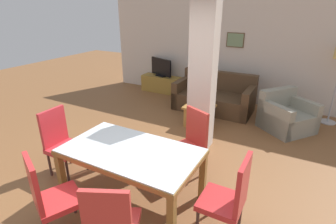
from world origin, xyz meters
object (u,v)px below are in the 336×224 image
Objects in this scene: dining_chair_head_right at (230,196)px; dining_chair_head_left at (61,140)px; dining_chair_near_left at (49,195)px; armchair at (286,117)px; dining_chair_far_right at (190,141)px; sofa at (214,98)px; coffee_table at (199,115)px; tv_screen at (161,68)px; dining_chair_near_right at (112,224)px; dining_table at (131,159)px; bottle at (199,101)px; tv_stand at (161,84)px.

dining_chair_head_right is 1.00× the size of dining_chair_head_left.
dining_chair_near_left is 0.84× the size of armchair.
dining_chair_far_right is (-0.86, 0.91, 0.00)m from dining_chair_head_right.
sofa is (1.17, 3.61, -0.25)m from dining_chair_head_left.
coffee_table is at bearing -29.28° from armchair.
dining_chair_head_right is 0.55× the size of sofa.
dining_chair_head_right is 5.34m from tv_screen.
dining_chair_near_right is 1.00× the size of dining_chair_near_left.
dining_chair_head_left is at bearing 72.06° from sofa.
dining_table is 1.00m from dining_chair_near_right.
armchair is 1.82m from bottle.
dining_table is 2.61m from bottle.
dining_chair_far_right reaches higher than armchair.
armchair is (2.85, 3.25, -0.26)m from dining_chair_head_left.
dining_chair_near_right is 1.00× the size of dining_chair_far_right.
dining_chair_head_left is at bearing 52.99° from dining_chair_far_right.
dining_chair_head_right is 5.35m from tv_stand.
dining_chair_near_right is 1.00× the size of dining_chair_head_left.
dining_chair_head_left is 1.00× the size of dining_chair_near_left.
tv_screen reaches higher than armchair.
dining_chair_near_right reaches higher than bottle.
tv_screen is (-1.98, 4.22, 0.12)m from dining_table.
dining_chair_head_right and dining_chair_near_left have the same top height.
dining_chair_head_left is (-1.72, 0.90, 0.00)m from dining_chair_near_right.
sofa is (0.30, 4.52, -0.25)m from dining_chair_near_left.
bottle is at bearing -31.18° from armchair.
bottle reaches higher than tv_stand.
tv_screen is (-1.89, 1.67, 0.49)m from coffee_table.
dining_chair_near_left is at bearing -94.93° from bottle.
dining_chair_far_right is 1.31× the size of tv_screen.
armchair is at bearing 20.96° from bottle.
sofa is 1.52× the size of armchair.
dining_chair_far_right is 4.19× the size of bottle.
dining_chair_near_left is (-0.43, -0.91, -0.06)m from dining_table.
dining_chair_head_right is 1.94m from dining_chair_near_left.
dining_chair_head_left reaches higher than tv_screen.
tv_screen is at bearing 37.75° from dining_chair_head_right.
tv_stand is at bearing -28.77° from dining_chair_far_right.
dining_chair_near_left is 5.36m from tv_screen.
dining_chair_far_right is 1.78m from bottle.
tv_screen reaches higher than coffee_table.
dining_chair_far_right is at bearing 64.78° from dining_table.
dining_chair_near_left reaches higher than tv_screen.
dining_chair_head_right is at bearing 111.38° from sofa.
dining_table is 1.00m from dining_chair_far_right.
dining_chair_near_right reaches higher than sofa.
dining_chair_near_right is 4.55m from sofa.
sofa reaches higher than dining_table.
armchair is at bearing -4.70° from dining_chair_head_right.
dining_chair_far_right reaches higher than sofa.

